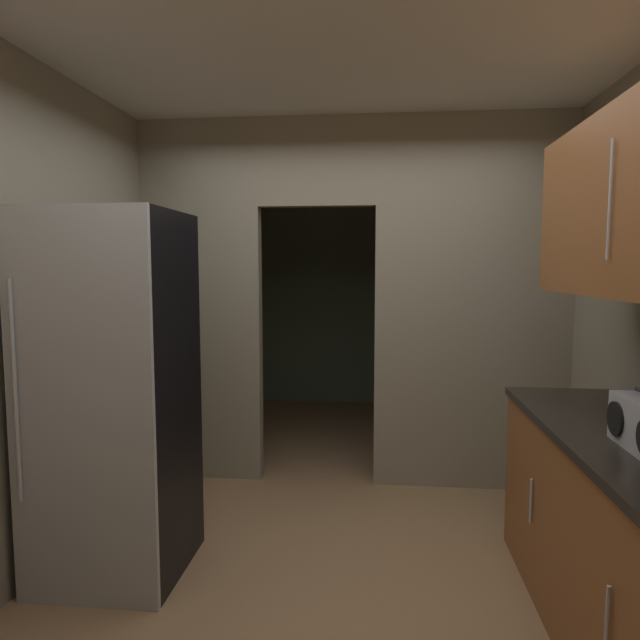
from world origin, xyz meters
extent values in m
plane|color=#93704C|center=(0.00, 0.00, 0.00)|extent=(20.00, 20.00, 0.00)
cube|color=silver|center=(0.00, 0.46, 2.71)|extent=(3.53, 7.06, 0.06)
cube|color=gray|center=(-1.12, 1.53, 1.34)|extent=(0.89, 0.12, 2.68)
cube|color=gray|center=(0.87, 1.53, 1.34)|extent=(1.38, 0.12, 2.68)
cube|color=gray|center=(-0.25, 1.53, 2.37)|extent=(0.85, 0.12, 0.63)
cube|color=slate|center=(0.00, 4.03, 1.34)|extent=(3.13, 0.10, 2.68)
cube|color=slate|center=(-1.51, 2.78, 1.34)|extent=(0.10, 2.50, 2.68)
cube|color=slate|center=(1.51, 2.78, 1.34)|extent=(0.10, 2.50, 2.68)
cube|color=black|center=(-1.16, 0.17, 0.95)|extent=(0.71, 0.67, 1.90)
cube|color=#B7BABC|center=(-1.16, -0.18, 0.95)|extent=(0.71, 0.03, 1.90)
cylinder|color=#B7BABC|center=(-1.46, -0.21, 1.04)|extent=(0.02, 0.02, 1.04)
cube|color=brown|center=(1.25, -0.34, 0.44)|extent=(0.58, 2.08, 0.88)
cylinder|color=#B7BABC|center=(0.95, -0.79, 0.48)|extent=(0.01, 0.01, 0.22)
cylinder|color=#B7BABC|center=(0.95, 0.12, 0.48)|extent=(0.01, 0.01, 0.22)
cylinder|color=#B7BABC|center=(1.07, -0.34, 1.87)|extent=(0.01, 0.01, 0.45)
cylinder|color=black|center=(1.14, -0.31, 1.02)|extent=(0.01, 0.14, 0.14)
camera|label=1|loc=(0.20, -2.59, 1.62)|focal=31.49mm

